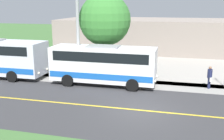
{
  "coord_description": "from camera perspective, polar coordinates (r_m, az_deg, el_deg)",
  "views": [
    {
      "loc": [
        14.34,
        1.84,
        5.97
      ],
      "look_at": [
        -3.5,
        -2.58,
        1.4
      ],
      "focal_mm": 42.83,
      "sensor_mm": 36.0,
      "label": 1
    }
  ],
  "objects": [
    {
      "name": "ground_plane",
      "position": [
        15.64,
        6.16,
        -8.56
      ],
      "size": [
        120.0,
        120.0,
        0.0
      ],
      "primitive_type": "plane",
      "color": "#3D6633"
    },
    {
      "name": "road_surface",
      "position": [
        15.64,
        6.16,
        -8.55
      ],
      "size": [
        8.0,
        100.0,
        0.01
      ],
      "primitive_type": "cube",
      "color": "#333335",
      "rests_on": "ground"
    },
    {
      "name": "sidewalk",
      "position": [
        20.51,
        8.17,
        -3.09
      ],
      "size": [
        2.4,
        100.0,
        0.01
      ],
      "primitive_type": "cube",
      "color": "gray",
      "rests_on": "ground"
    },
    {
      "name": "parking_lot_surface",
      "position": [
        27.42,
        15.99,
        0.85
      ],
      "size": [
        14.0,
        36.0,
        0.01
      ],
      "primitive_type": "cube",
      "color": "#9E9991",
      "rests_on": "ground"
    },
    {
      "name": "road_centre_line",
      "position": [
        15.64,
        6.16,
        -8.53
      ],
      "size": [
        0.16,
        100.0,
        0.0
      ],
      "primitive_type": "cube",
      "color": "gold",
      "rests_on": "ground"
    },
    {
      "name": "shuttle_bus_front",
      "position": [
        20.04,
        -1.85,
        1.45
      ],
      "size": [
        2.62,
        7.94,
        2.96
      ],
      "color": "white",
      "rests_on": "ground"
    },
    {
      "name": "pedestrian_with_bags",
      "position": [
        20.48,
        20.12,
        -1.34
      ],
      "size": [
        0.72,
        0.34,
        1.62
      ],
      "color": "#1E2347",
      "rests_on": "ground"
    },
    {
      "name": "street_light_pole",
      "position": [
        20.66,
        -7.49,
        10.68
      ],
      "size": [
        1.97,
        0.24,
        8.83
      ],
      "color": "#9E9EA3",
      "rests_on": "ground"
    },
    {
      "name": "tree_curbside",
      "position": [
        22.59,
        -1.55,
        10.62
      ],
      "size": [
        4.33,
        4.33,
        6.84
      ],
      "color": "#4C3826",
      "rests_on": "ground"
    },
    {
      "name": "commercial_building",
      "position": [
        36.16,
        7.82,
        7.54
      ],
      "size": [
        10.0,
        23.03,
        4.0
      ],
      "primitive_type": "cube",
      "color": "gray",
      "rests_on": "ground"
    }
  ]
}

